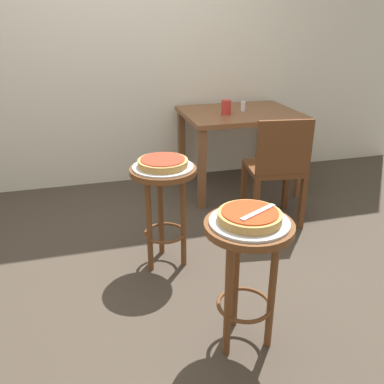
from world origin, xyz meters
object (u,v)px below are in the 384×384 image
stool_foreground (247,255)px  condiment_shaker (243,106)px  stool_middle (164,193)px  pizza_server_knife (258,212)px  serving_plate_foreground (249,222)px  serving_plate_middle (163,167)px  pizza_foreground (250,216)px  pizza_middle (163,162)px  cup_near_edge (226,107)px  dining_table (240,123)px  wooden_chair (277,167)px

stool_foreground → condiment_shaker: (0.73, 1.91, 0.26)m
stool_middle → pizza_server_knife: (0.25, -0.82, 0.23)m
serving_plate_foreground → pizza_server_knife: pizza_server_knife is taller
condiment_shaker → serving_plate_middle: bearing=-130.7°
pizza_foreground → serving_plate_middle: pizza_foreground is taller
pizza_middle → pizza_foreground: bearing=-74.3°
cup_near_edge → serving_plate_middle: bearing=-126.8°
dining_table → serving_plate_middle: bearing=-130.1°
stool_foreground → pizza_foreground: size_ratio=2.33×
stool_foreground → pizza_middle: bearing=105.7°
stool_middle → dining_table: (0.92, 1.10, 0.12)m
stool_middle → dining_table: bearing=49.9°
dining_table → wooden_chair: (0.01, -0.76, -0.15)m
cup_near_edge → wooden_chair: size_ratio=0.15×
wooden_chair → pizza_server_knife: 1.36m
pizza_foreground → pizza_middle: 0.83m
cup_near_edge → wooden_chair: (0.17, -0.69, -0.32)m
wooden_chair → dining_table: bearing=90.7°
wooden_chair → stool_middle: bearing=-160.3°
pizza_foreground → pizza_server_knife: pizza_server_knife is taller
serving_plate_foreground → cup_near_edge: (0.54, 1.83, 0.11)m
stool_middle → wooden_chair: size_ratio=0.78×
stool_middle → dining_table: 1.44m
serving_plate_middle → condiment_shaker: bearing=49.3°
serving_plate_middle → pizza_middle: pizza_middle is taller
pizza_foreground → stool_middle: pizza_foreground is taller
serving_plate_foreground → dining_table: bearing=69.8°
pizza_foreground → serving_plate_middle: (-0.22, 0.80, -0.03)m
pizza_middle → stool_middle: bearing=-135.0°
stool_foreground → serving_plate_foreground: size_ratio=1.85×
dining_table → pizza_foreground: bearing=-110.2°
dining_table → cup_near_edge: (-0.16, -0.07, 0.17)m
stool_middle → serving_plate_middle: serving_plate_middle is taller
condiment_shaker → pizza_server_knife: condiment_shaker is taller
dining_table → condiment_shaker: (0.03, 0.01, 0.15)m
serving_plate_foreground → pizza_foreground: bearing=90.0°
serving_plate_middle → pizza_foreground: bearing=-74.3°
serving_plate_foreground → cup_near_edge: size_ratio=2.89×
dining_table → condiment_shaker: condiment_shaker is taller
pizza_foreground → pizza_server_knife: bearing=-33.7°
serving_plate_foreground → serving_plate_middle: 0.83m
pizza_foreground → dining_table: bearing=69.8°
serving_plate_middle → pizza_server_knife: size_ratio=1.67×
stool_foreground → condiment_shaker: bearing=69.1°
stool_middle → dining_table: dining_table is taller
cup_near_edge → pizza_server_knife: 1.92m
serving_plate_middle → cup_near_edge: cup_near_edge is taller
pizza_middle → dining_table: (0.92, 1.10, -0.08)m
pizza_foreground → serving_plate_foreground: bearing=-90.0°
pizza_foreground → cup_near_edge: size_ratio=2.30×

